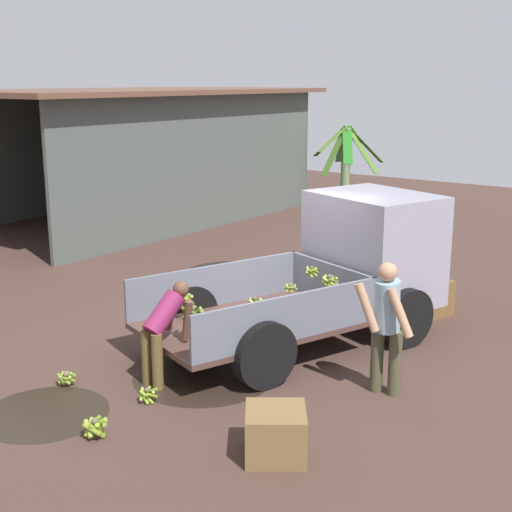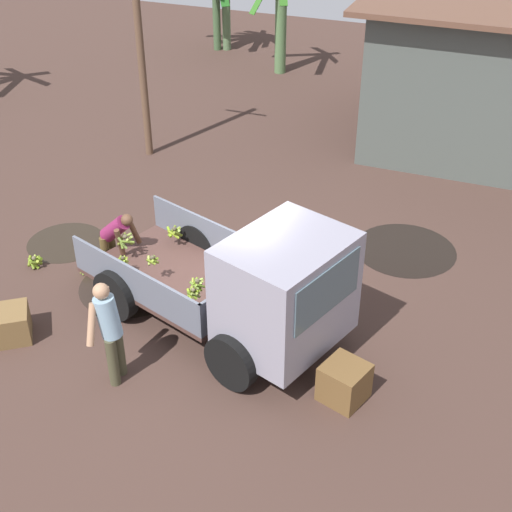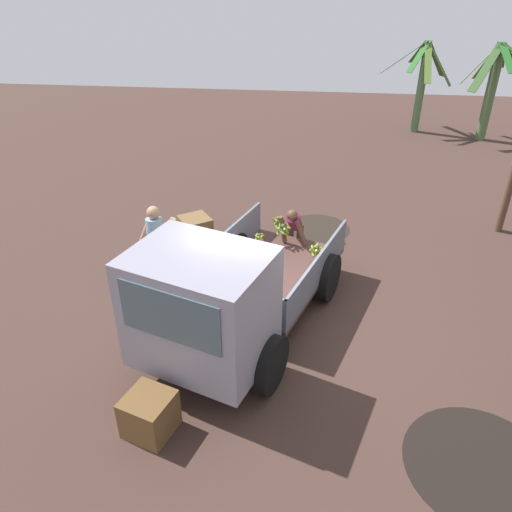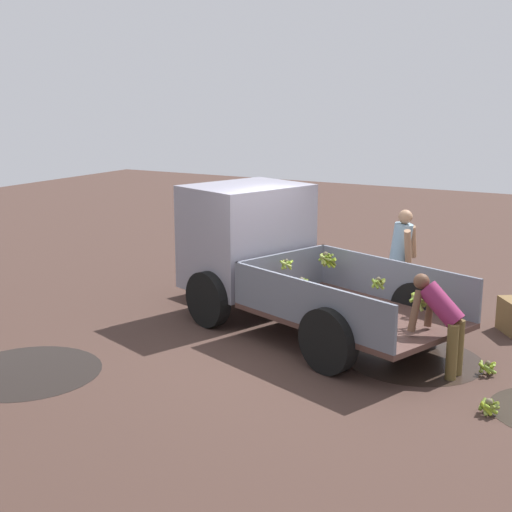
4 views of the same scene
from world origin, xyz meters
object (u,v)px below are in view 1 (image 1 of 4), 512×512
at_px(person_bystander_near_shed, 70,217).
at_px(banana_bunch_on_ground_0, 148,394).
at_px(cargo_truck, 353,262).
at_px(banana_bunch_on_ground_2, 95,426).
at_px(wooden_crate_1, 429,297).
at_px(person_worker_loading, 163,327).
at_px(person_foreground_visitor, 386,322).
at_px(banana_bunch_on_ground_1, 66,377).
at_px(wooden_crate_0, 276,433).

height_order(person_bystander_near_shed, banana_bunch_on_ground_0, person_bystander_near_shed).
height_order(cargo_truck, banana_bunch_on_ground_2, cargo_truck).
bearing_deg(cargo_truck, wooden_crate_1, -4.52).
relative_size(cargo_truck, person_bystander_near_shed, 2.97).
height_order(person_worker_loading, wooden_crate_1, person_worker_loading).
bearing_deg(person_foreground_visitor, cargo_truck, -148.12).
bearing_deg(banana_bunch_on_ground_0, banana_bunch_on_ground_1, 102.38).
relative_size(person_foreground_visitor, banana_bunch_on_ground_1, 7.08).
bearing_deg(person_foreground_visitor, banana_bunch_on_ground_2, -42.51).
height_order(cargo_truck, banana_bunch_on_ground_0, cargo_truck).
height_order(person_worker_loading, person_bystander_near_shed, person_bystander_near_shed).
distance_m(person_foreground_visitor, wooden_crate_1, 3.48).
relative_size(banana_bunch_on_ground_1, wooden_crate_1, 0.40).
relative_size(wooden_crate_0, wooden_crate_1, 1.05).
height_order(cargo_truck, wooden_crate_1, cargo_truck).
height_order(person_worker_loading, banana_bunch_on_ground_2, person_worker_loading).
height_order(cargo_truck, wooden_crate_0, cargo_truck).
xyz_separation_m(cargo_truck, person_worker_loading, (-3.18, 1.00, -0.35)).
relative_size(cargo_truck, wooden_crate_0, 7.80).
relative_size(person_bystander_near_shed, banana_bunch_on_ground_1, 6.80).
xyz_separation_m(banana_bunch_on_ground_0, banana_bunch_on_ground_1, (-0.26, 1.20, 0.00)).
height_order(banana_bunch_on_ground_1, wooden_crate_1, wooden_crate_1).
xyz_separation_m(person_foreground_visitor, person_bystander_near_shed, (2.30, 8.72, -0.04)).
bearing_deg(banana_bunch_on_ground_2, person_worker_loading, 14.73).
xyz_separation_m(banana_bunch_on_ground_1, banana_bunch_on_ground_2, (-0.72, -1.36, 0.02)).
xyz_separation_m(wooden_crate_0, wooden_crate_1, (5.38, 0.58, 0.04)).
distance_m(banana_bunch_on_ground_1, wooden_crate_0, 3.21).
bearing_deg(cargo_truck, wooden_crate_0, -142.81).
distance_m(cargo_truck, person_bystander_near_shed, 7.26).
bearing_deg(person_foreground_visitor, person_worker_loading, -68.37).
distance_m(person_bystander_near_shed, banana_bunch_on_ground_1, 6.99).
bearing_deg(person_worker_loading, banana_bunch_on_ground_2, -158.04).
height_order(banana_bunch_on_ground_0, wooden_crate_1, wooden_crate_1).
distance_m(banana_bunch_on_ground_1, banana_bunch_on_ground_2, 1.54).
bearing_deg(banana_bunch_on_ground_1, cargo_truck, -26.00).
bearing_deg(banana_bunch_on_ground_2, person_bystander_near_shed, 51.94).
bearing_deg(person_foreground_visitor, banana_bunch_on_ground_1, -64.54).
height_order(banana_bunch_on_ground_0, wooden_crate_0, wooden_crate_0).
distance_m(person_worker_loading, wooden_crate_1, 4.99).
bearing_deg(wooden_crate_0, person_worker_loading, 72.68).
bearing_deg(banana_bunch_on_ground_2, wooden_crate_0, -65.14).
relative_size(banana_bunch_on_ground_0, wooden_crate_0, 0.39).
bearing_deg(wooden_crate_0, person_bystander_near_shed, 62.83).
relative_size(person_foreground_visitor, wooden_crate_0, 2.74).
height_order(banana_bunch_on_ground_0, banana_bunch_on_ground_1, same).
bearing_deg(banana_bunch_on_ground_2, banana_bunch_on_ground_1, 62.27).
xyz_separation_m(cargo_truck, wooden_crate_1, (1.50, -0.67, -0.82)).
bearing_deg(banana_bunch_on_ground_0, cargo_truck, -11.39).
bearing_deg(person_bystander_near_shed, wooden_crate_1, 64.90).
relative_size(person_foreground_visitor, wooden_crate_1, 2.87).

